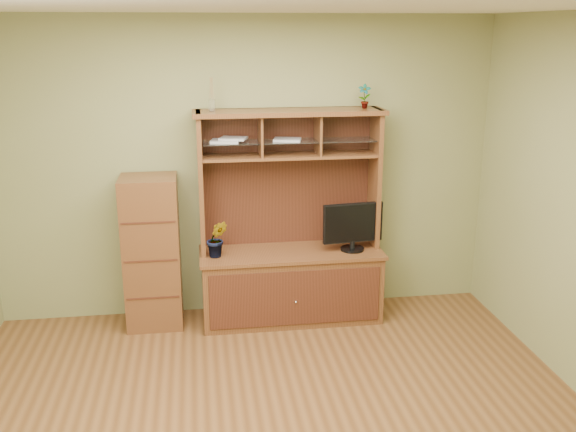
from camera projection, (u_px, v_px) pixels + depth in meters
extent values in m
cube|color=#543218|center=(275.00, 431.00, 4.28)|extent=(4.50, 4.00, 0.02)
cube|color=white|center=(272.00, 3.00, 3.51)|extent=(4.50, 4.00, 0.02)
cube|color=olive|center=(246.00, 169.00, 5.81)|extent=(4.50, 0.02, 2.70)
cube|color=#4D2B16|center=(291.00, 286.00, 5.86)|extent=(1.60, 0.55, 0.62)
cube|color=black|center=(296.00, 298.00, 5.59)|extent=(1.50, 0.01, 0.50)
sphere|color=silver|center=(296.00, 302.00, 5.59)|extent=(0.02, 0.02, 0.02)
cube|color=#4D2B16|center=(291.00, 252.00, 5.77)|extent=(1.64, 0.59, 0.03)
cube|color=#4D2B16|center=(201.00, 184.00, 5.58)|extent=(0.04, 0.35, 1.25)
cube|color=#4D2B16|center=(375.00, 178.00, 5.79)|extent=(0.04, 0.35, 1.25)
cube|color=black|center=(287.00, 177.00, 5.84)|extent=(1.52, 0.02, 1.25)
cube|color=#4D2B16|center=(289.00, 112.00, 5.51)|extent=(1.66, 0.40, 0.04)
cube|color=#4D2B16|center=(289.00, 156.00, 5.62)|extent=(1.52, 0.32, 0.02)
cube|color=#4D2B16|center=(260.00, 135.00, 5.53)|extent=(0.02, 0.31, 0.35)
cube|color=#4D2B16|center=(318.00, 134.00, 5.60)|extent=(0.02, 0.31, 0.35)
cube|color=silver|center=(290.00, 141.00, 5.57)|extent=(1.50, 0.27, 0.01)
cylinder|color=black|center=(352.00, 249.00, 5.78)|extent=(0.21, 0.21, 0.02)
cylinder|color=black|center=(352.00, 244.00, 5.77)|extent=(0.04, 0.04, 0.07)
cube|color=black|center=(353.00, 223.00, 5.71)|extent=(0.55, 0.10, 0.36)
imported|color=#265C1F|center=(217.00, 239.00, 5.57)|extent=(0.19, 0.15, 0.33)
imported|color=#2C6021|center=(364.00, 96.00, 5.57)|extent=(0.13, 0.10, 0.21)
cylinder|color=silver|center=(212.00, 105.00, 5.40)|extent=(0.06, 0.06, 0.10)
cylinder|color=olive|center=(211.00, 88.00, 5.36)|extent=(0.04, 0.04, 0.18)
cube|color=silver|center=(225.00, 141.00, 5.50)|extent=(0.27, 0.22, 0.02)
cube|color=silver|center=(233.00, 138.00, 5.51)|extent=(0.27, 0.23, 0.02)
cube|color=silver|center=(287.00, 140.00, 5.58)|extent=(0.27, 0.23, 0.02)
cube|color=#4D2B16|center=(152.00, 252.00, 5.64)|extent=(0.49, 0.44, 1.36)
cube|color=black|center=(153.00, 298.00, 5.53)|extent=(0.45, 0.01, 0.02)
cube|color=black|center=(151.00, 261.00, 5.43)|extent=(0.45, 0.01, 0.01)
cube|color=black|center=(148.00, 223.00, 5.34)|extent=(0.45, 0.01, 0.02)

